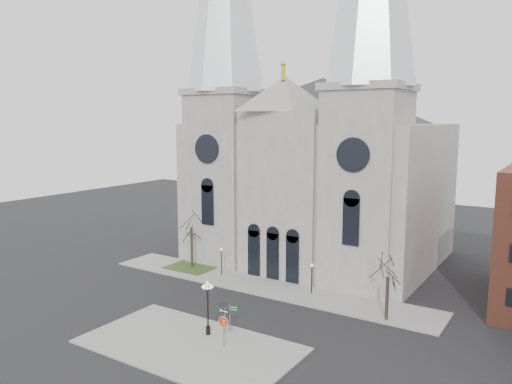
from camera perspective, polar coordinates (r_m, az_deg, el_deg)
The scene contains 13 objects.
ground at distance 48.85m, azimuth -6.46°, elevation -14.13°, with size 160.00×160.00×0.00m, color black.
sidewalk_near at distance 43.55m, azimuth -7.61°, elevation -16.96°, with size 18.00×10.00×0.14m, color gray.
sidewalk_far at distance 57.19m, azimuth 0.64°, elevation -10.60°, with size 40.00×6.00×0.14m, color gray.
grass_patch at distance 64.16m, azimuth -7.31°, elevation -8.53°, with size 6.00×5.00×0.18m, color #31481F.
cathedral at distance 64.45m, azimuth 6.35°, elevation 8.15°, with size 33.00×26.66×54.00m.
tree_left at distance 62.79m, azimuth -7.40°, elevation -3.73°, with size 3.20×3.20×7.50m.
tree_right at distance 48.05m, azimuth 14.84°, elevation -9.09°, with size 3.20×3.20×6.00m.
ped_lamp_left at distance 60.16m, azimuth -3.98°, elevation -7.40°, with size 0.32×0.32×3.26m.
ped_lamp_right at distance 54.12m, azimuth 6.39°, elevation -9.25°, with size 0.32×0.32×3.26m.
stop_sign at distance 42.16m, azimuth -3.71°, elevation -14.94°, with size 0.89×0.33×2.59m.
globe_lamp at distance 44.01m, azimuth -5.54°, elevation -12.33°, with size 1.16×1.16×4.74m.
one_way_sign at distance 44.67m, azimuth -3.57°, elevation -13.99°, with size 1.00×0.10×2.27m.
street_name_sign at distance 45.13m, azimuth -2.90°, elevation -13.94°, with size 0.71×0.32×2.36m.
Camera 1 is at (28.78, -34.81, 18.62)m, focal length 35.00 mm.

